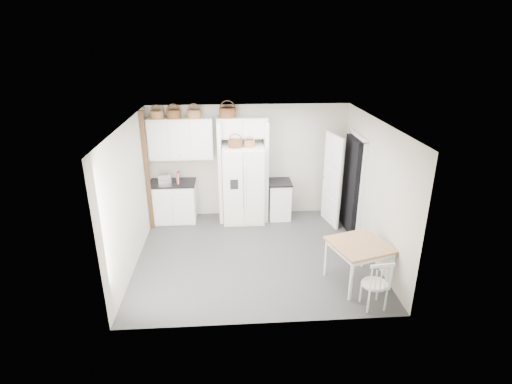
{
  "coord_description": "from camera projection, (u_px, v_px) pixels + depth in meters",
  "views": [
    {
      "loc": [
        -0.45,
        -6.81,
        4.01
      ],
      "look_at": [
        0.05,
        0.4,
        1.16
      ],
      "focal_mm": 28.0,
      "sensor_mm": 36.0,
      "label": 1
    }
  ],
  "objects": [
    {
      "name": "basket_bridge_a",
      "position": [
        228.0,
        113.0,
        8.59
      ],
      "size": [
        0.36,
        0.36,
        0.2
      ],
      "primitive_type": "cylinder",
      "color": "#562611",
      "rests_on": "bridge_cabinet"
    },
    {
      "name": "trim_post",
      "position": [
        147.0,
        172.0,
        8.45
      ],
      "size": [
        0.09,
        0.09,
        2.6
      ],
      "primitive_type": "cube",
      "color": "#472E19",
      "rests_on": "floor"
    },
    {
      "name": "base_cab_left",
      "position": [
        174.0,
        202.0,
        9.12
      ],
      "size": [
        0.97,
        0.61,
        0.9
      ],
      "primitive_type": "cube",
      "color": "white",
      "rests_on": "floor"
    },
    {
      "name": "refrigerator",
      "position": [
        243.0,
        184.0,
        8.98
      ],
      "size": [
        0.91,
        0.73,
        1.77
      ],
      "primitive_type": "cube",
      "color": "white",
      "rests_on": "floor"
    },
    {
      "name": "wall_right",
      "position": [
        374.0,
        190.0,
        7.49
      ],
      "size": [
        0.0,
        4.0,
        4.0
      ],
      "primitive_type": "plane",
      "rotation": [
        1.57,
        0.0,
        -1.57
      ],
      "color": "#B0AB99",
      "rests_on": "floor"
    },
    {
      "name": "basket_upper_a",
      "position": [
        157.0,
        115.0,
        8.5
      ],
      "size": [
        0.28,
        0.28,
        0.16
      ],
      "primitive_type": "cylinder",
      "color": "brown",
      "rests_on": "upper_cabinet"
    },
    {
      "name": "basket_fridge_b",
      "position": [
        250.0,
        144.0,
        8.55
      ],
      "size": [
        0.23,
        0.23,
        0.13
      ],
      "primitive_type": "cylinder",
      "color": "brown",
      "rests_on": "refrigerator"
    },
    {
      "name": "doorway_void",
      "position": [
        352.0,
        185.0,
        8.51
      ],
      "size": [
        0.18,
        0.85,
        2.05
      ],
      "primitive_type": "cube",
      "color": "black",
      "rests_on": "floor"
    },
    {
      "name": "base_cab_right",
      "position": [
        279.0,
        200.0,
        9.28
      ],
      "size": [
        0.49,
        0.58,
        0.86
      ],
      "primitive_type": "cube",
      "color": "white",
      "rests_on": "floor"
    },
    {
      "name": "upper_cabinet",
      "position": [
        181.0,
        139.0,
        8.72
      ],
      "size": [
        1.4,
        0.34,
        0.9
      ],
      "primitive_type": "cube",
      "color": "white",
      "rests_on": "wall_back"
    },
    {
      "name": "windsor_chair",
      "position": [
        375.0,
        284.0,
        6.18
      ],
      "size": [
        0.44,
        0.41,
        0.83
      ],
      "primitive_type": "cube",
      "rotation": [
        0.0,
        0.0,
        0.1
      ],
      "color": "white",
      "rests_on": "floor"
    },
    {
      "name": "dining_table",
      "position": [
        358.0,
        263.0,
        6.83
      ],
      "size": [
        1.12,
        1.12,
        0.75
      ],
      "primitive_type": "cube",
      "rotation": [
        0.0,
        0.0,
        0.3
      ],
      "color": "#9A5E33",
      "rests_on": "floor"
    },
    {
      "name": "floor",
      "position": [
        255.0,
        255.0,
        7.82
      ],
      "size": [
        4.5,
        4.5,
        0.0
      ],
      "primitive_type": "plane",
      "color": "#373737",
      "rests_on": "ground"
    },
    {
      "name": "fridge_panel_left",
      "position": [
        220.0,
        172.0,
        8.93
      ],
      "size": [
        0.08,
        0.6,
        2.3
      ],
      "primitive_type": "cube",
      "color": "white",
      "rests_on": "floor"
    },
    {
      "name": "door_slab",
      "position": [
        332.0,
        180.0,
        8.8
      ],
      "size": [
        0.21,
        0.79,
        2.05
      ],
      "primitive_type": "cube",
      "rotation": [
        0.0,
        0.0,
        -1.36
      ],
      "color": "white",
      "rests_on": "floor"
    },
    {
      "name": "basket_upper_b",
      "position": [
        174.0,
        114.0,
        8.52
      ],
      "size": [
        0.29,
        0.29,
        0.17
      ],
      "primitive_type": "cylinder",
      "color": "#562611",
      "rests_on": "upper_cabinet"
    },
    {
      "name": "basket_upper_c",
      "position": [
        194.0,
        114.0,
        8.54
      ],
      "size": [
        0.3,
        0.3,
        0.17
      ],
      "primitive_type": "cylinder",
      "color": "brown",
      "rests_on": "upper_cabinet"
    },
    {
      "name": "cookbook_cream",
      "position": [
        178.0,
        178.0,
        8.83
      ],
      "size": [
        0.06,
        0.17,
        0.25
      ],
      "primitive_type": "cube",
      "rotation": [
        0.0,
        0.0,
        0.16
      ],
      "color": "#F0EACE",
      "rests_on": "counter_left"
    },
    {
      "name": "ceiling",
      "position": [
        255.0,
        123.0,
        6.86
      ],
      "size": [
        4.5,
        4.5,
        0.0
      ],
      "primitive_type": "plane",
      "color": "white",
      "rests_on": "wall_back"
    },
    {
      "name": "wall_back",
      "position": [
        249.0,
        161.0,
        9.2
      ],
      "size": [
        4.5,
        0.0,
        4.5
      ],
      "primitive_type": "plane",
      "rotation": [
        1.57,
        0.0,
        0.0
      ],
      "color": "#B0AB99",
      "rests_on": "floor"
    },
    {
      "name": "toaster",
      "position": [
        165.0,
        179.0,
        8.86
      ],
      "size": [
        0.3,
        0.2,
        0.19
      ],
      "primitive_type": "cube",
      "rotation": [
        0.0,
        0.0,
        0.13
      ],
      "color": "silver",
      "rests_on": "counter_left"
    },
    {
      "name": "bridge_cabinet",
      "position": [
        242.0,
        127.0,
        8.73
      ],
      "size": [
        1.12,
        0.34,
        0.45
      ],
      "primitive_type": "cube",
      "color": "white",
      "rests_on": "wall_back"
    },
    {
      "name": "cookbook_red",
      "position": [
        178.0,
        178.0,
        8.82
      ],
      "size": [
        0.05,
        0.17,
        0.25
      ],
      "primitive_type": "cube",
      "rotation": [
        0.0,
        0.0,
        -0.09
      ],
      "color": "maroon",
      "rests_on": "counter_left"
    },
    {
      "name": "wall_left",
      "position": [
        130.0,
        196.0,
        7.19
      ],
      "size": [
        0.0,
        4.0,
        4.0
      ],
      "primitive_type": "plane",
      "rotation": [
        1.57,
        0.0,
        1.57
      ],
      "color": "#B0AB99",
      "rests_on": "floor"
    },
    {
      "name": "fridge_panel_right",
      "position": [
        266.0,
        171.0,
        9.0
      ],
      "size": [
        0.08,
        0.6,
        2.3
      ],
      "primitive_type": "cube",
      "color": "white",
      "rests_on": "floor"
    },
    {
      "name": "basket_fridge_a",
      "position": [
        235.0,
        144.0,
        8.53
      ],
      "size": [
        0.3,
        0.3,
        0.16
      ],
      "primitive_type": "cylinder",
      "color": "#562611",
      "rests_on": "refrigerator"
    },
    {
      "name": "counter_right",
      "position": [
        280.0,
        182.0,
        9.12
      ],
      "size": [
        0.52,
        0.62,
        0.04
      ],
      "primitive_type": "cube",
      "color": "black",
      "rests_on": "base_cab_right"
    },
    {
      "name": "counter_left",
      "position": [
        173.0,
        183.0,
        8.94
      ],
      "size": [
        1.01,
        0.65,
        0.04
      ],
      "primitive_type": "cube",
      "color": "black",
      "rests_on": "base_cab_left"
    }
  ]
}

